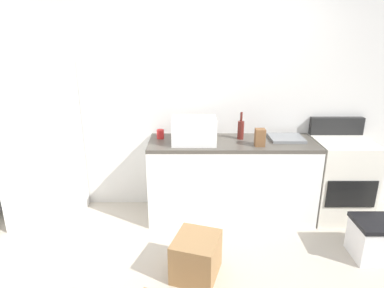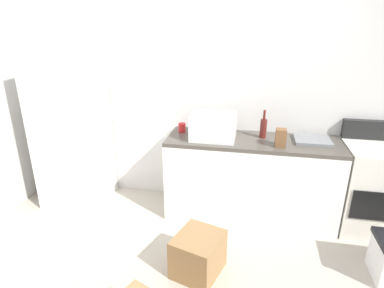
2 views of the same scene
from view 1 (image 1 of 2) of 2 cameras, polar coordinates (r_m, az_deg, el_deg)
name	(u,v)px [view 1 (image 1 of 2)]	position (r m, az deg, el deg)	size (l,w,h in m)	color
wall_back	(204,98)	(3.81, 2.07, 7.85)	(5.00, 0.10, 2.60)	silver
kitchen_counter	(231,179)	(3.75, 6.71, -6.06)	(1.80, 0.60, 0.90)	white
refrigerator	(41,144)	(3.88, -24.61, -0.01)	(0.68, 0.66, 1.77)	white
stove_oven	(339,178)	(4.08, 24.07, -5.35)	(0.60, 0.61, 1.10)	silver
microwave	(194,131)	(3.47, 0.36, 2.33)	(0.46, 0.34, 0.27)	white
sink_basin	(286,138)	(3.77, 15.96, 0.99)	(0.36, 0.32, 0.03)	slate
wine_bottle	(241,129)	(3.65, 8.42, 2.53)	(0.07, 0.07, 0.30)	#591E19
coffee_mug	(160,134)	(3.66, -5.46, 1.72)	(0.08, 0.08, 0.10)	red
knife_block	(260,137)	(3.46, 11.64, 1.12)	(0.10, 0.10, 0.18)	brown
cardboard_box_small	(196,256)	(3.00, 0.76, -18.81)	(0.36, 0.41, 0.36)	olive
storage_bin	(378,239)	(3.63, 29.41, -14.08)	(0.46, 0.36, 0.38)	silver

